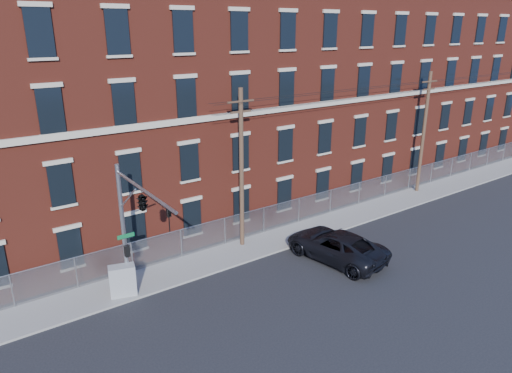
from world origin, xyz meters
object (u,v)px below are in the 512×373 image
at_px(traffic_signal_mast, 138,212).
at_px(utility_cabinet, 123,280).
at_px(pickup_truck, 336,246).
at_px(utility_pole_near, 241,167).

distance_m(traffic_signal_mast, utility_cabinet, 4.89).
relative_size(pickup_truck, utility_cabinet, 3.83).
bearing_deg(pickup_truck, utility_cabinet, -24.67).
bearing_deg(utility_pole_near, utility_cabinet, -170.54).
height_order(pickup_truck, utility_cabinet, utility_cabinet).
distance_m(traffic_signal_mast, pickup_truck, 12.57).
relative_size(utility_pole_near, pickup_truck, 1.57).
bearing_deg(pickup_truck, utility_pole_near, -61.54).
xyz_separation_m(utility_pole_near, pickup_truck, (3.66, -4.76, -4.45)).
relative_size(utility_pole_near, utility_cabinet, 6.00).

